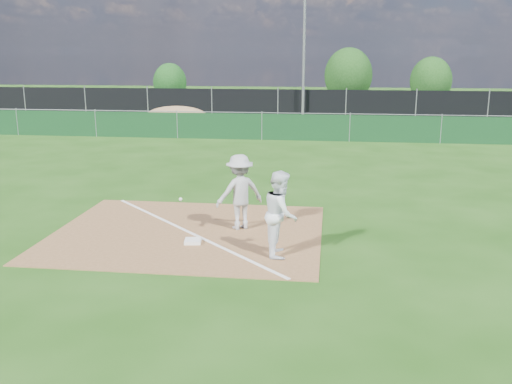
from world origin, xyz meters
TOP-DOWN VIEW (x-y plane):
  - ground at (0.00, 10.00)m, footprint 90.00×90.00m
  - infield_dirt at (0.00, 1.00)m, footprint 6.00×5.00m
  - foul_line at (0.00, 1.00)m, footprint 5.01×5.01m
  - green_fence at (0.00, 15.00)m, footprint 44.00×0.05m
  - dirt_mound at (-5.00, 18.50)m, footprint 3.38×2.60m
  - black_fence at (0.00, 23.00)m, footprint 46.00×0.04m
  - parking_lot at (0.00, 28.00)m, footprint 46.00×9.00m
  - light_pole at (1.50, 22.70)m, footprint 0.16×0.16m
  - first_base at (0.28, 0.28)m, footprint 0.39×0.39m
  - play_at_first at (1.12, 1.42)m, footprint 2.05×1.12m
  - runner at (2.20, -0.15)m, footprint 0.72×0.89m
  - car_left at (-5.75, 27.84)m, footprint 4.39×2.63m
  - car_mid at (-2.14, 28.11)m, footprint 4.60×3.21m
  - car_right at (4.70, 27.07)m, footprint 4.74×2.42m
  - tree_left at (-9.52, 33.40)m, footprint 2.60×2.60m
  - tree_mid at (4.38, 33.54)m, footprint 3.60×3.60m
  - tree_right at (10.42, 33.21)m, footprint 3.04×3.04m

SIDE VIEW (x-z plane):
  - ground at x=0.00m, z-range 0.00..0.00m
  - parking_lot at x=0.00m, z-range 0.00..0.01m
  - infield_dirt at x=0.00m, z-range 0.00..0.02m
  - foul_line at x=0.00m, z-range 0.02..0.03m
  - first_base at x=0.28m, z-range 0.02..0.09m
  - dirt_mound at x=-5.00m, z-range 0.00..1.17m
  - green_fence at x=0.00m, z-range 0.00..1.20m
  - car_right at x=4.70m, z-range 0.01..1.33m
  - car_left at x=-5.75m, z-range 0.01..1.41m
  - car_mid at x=-2.14m, z-range 0.01..1.45m
  - runner at x=2.20m, z-range 0.00..1.73m
  - play_at_first at x=1.12m, z-range 0.02..1.74m
  - black_fence at x=0.00m, z-range 0.00..1.80m
  - tree_left at x=-9.52m, z-range 0.04..3.13m
  - tree_right at x=10.42m, z-range 0.05..3.66m
  - tree_mid at x=4.38m, z-range 0.06..4.33m
  - light_pole at x=1.50m, z-range 0.00..8.00m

